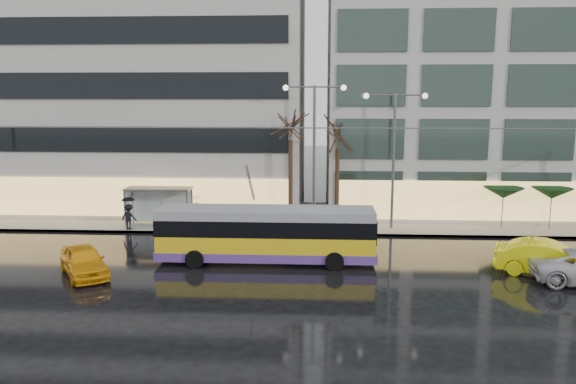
# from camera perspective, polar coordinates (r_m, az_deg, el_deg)

# --- Properties ---
(ground) EXTENTS (140.00, 140.00, 0.00)m
(ground) POSITION_cam_1_polar(r_m,az_deg,el_deg) (26.18, -2.08, -9.30)
(ground) COLOR black
(ground) RESTS_ON ground
(sidewalk) EXTENTS (80.00, 10.00, 0.15)m
(sidewalk) POSITION_cam_1_polar(r_m,az_deg,el_deg) (39.55, 2.65, -2.55)
(sidewalk) COLOR gray
(sidewalk) RESTS_ON ground
(kerb) EXTENTS (80.00, 0.10, 0.15)m
(kerb) POSITION_cam_1_polar(r_m,az_deg,el_deg) (34.74, 2.57, -4.32)
(kerb) COLOR slate
(kerb) RESTS_ON ground
(building_left) EXTENTS (34.00, 14.00, 22.00)m
(building_left) POSITION_cam_1_polar(r_m,az_deg,el_deg) (47.36, -20.07, 12.42)
(building_left) COLOR #AEACA6
(building_left) RESTS_ON sidewalk
(building_right) EXTENTS (32.00, 14.00, 25.00)m
(building_right) POSITION_cam_1_polar(r_m,az_deg,el_deg) (46.88, 24.79, 13.98)
(building_right) COLOR #AEACA6
(building_right) RESTS_ON sidewalk
(trolleybus) EXTENTS (11.16, 4.36, 5.17)m
(trolleybus) POSITION_cam_1_polar(r_m,az_deg,el_deg) (28.99, -2.23, -4.50)
(trolleybus) COLOR gold
(trolleybus) RESTS_ON ground
(catenary) EXTENTS (42.24, 5.12, 7.00)m
(catenary) POSITION_cam_1_polar(r_m,az_deg,el_deg) (32.87, 0.86, 2.30)
(catenary) COLOR #595B60
(catenary) RESTS_ON ground
(bus_shelter) EXTENTS (4.20, 1.60, 2.51)m
(bus_shelter) POSITION_cam_1_polar(r_m,az_deg,el_deg) (37.48, -13.46, -0.58)
(bus_shelter) COLOR #595B60
(bus_shelter) RESTS_ON sidewalk
(street_lamp_near) EXTENTS (3.96, 0.36, 9.03)m
(street_lamp_near) POSITION_cam_1_polar(r_m,az_deg,el_deg) (35.51, 2.67, 5.68)
(street_lamp_near) COLOR #595B60
(street_lamp_near) RESTS_ON sidewalk
(street_lamp_far) EXTENTS (3.96, 0.36, 8.53)m
(street_lamp_far) POSITION_cam_1_polar(r_m,az_deg,el_deg) (35.85, 10.72, 5.11)
(street_lamp_far) COLOR #595B60
(street_lamp_far) RESTS_ON sidewalk
(tree_a) EXTENTS (3.20, 3.20, 8.40)m
(tree_a) POSITION_cam_1_polar(r_m,az_deg,el_deg) (35.69, 0.26, 7.47)
(tree_a) COLOR black
(tree_a) RESTS_ON sidewalk
(tree_b) EXTENTS (3.20, 3.20, 7.70)m
(tree_b) POSITION_cam_1_polar(r_m,az_deg,el_deg) (35.90, 5.09, 6.35)
(tree_b) COLOR black
(tree_b) RESTS_ON sidewalk
(parasol_a) EXTENTS (2.50, 2.50, 2.65)m
(parasol_a) POSITION_cam_1_polar(r_m,az_deg,el_deg) (38.00, 21.04, -0.08)
(parasol_a) COLOR #595B60
(parasol_a) RESTS_ON sidewalk
(parasol_b) EXTENTS (2.50, 2.50, 2.65)m
(parasol_b) POSITION_cam_1_polar(r_m,az_deg,el_deg) (39.03, 25.23, -0.12)
(parasol_b) COLOR #595B60
(parasol_b) RESTS_ON sidewalk
(taxi_a) EXTENTS (3.85, 4.56, 1.47)m
(taxi_a) POSITION_cam_1_polar(r_m,az_deg,el_deg) (28.80, -20.04, -6.58)
(taxi_a) COLOR orange
(taxi_a) RESTS_ON ground
(taxi_b) EXTENTS (5.30, 3.32, 1.65)m
(taxi_b) POSITION_cam_1_polar(r_m,az_deg,el_deg) (29.87, 24.99, -6.15)
(taxi_b) COLOR #FFF70D
(taxi_b) RESTS_ON ground
(pedestrian_a) EXTENTS (1.11, 1.13, 2.19)m
(pedestrian_a) POSITION_cam_1_polar(r_m,az_deg,el_deg) (35.80, -9.28, -1.53)
(pedestrian_a) COLOR black
(pedestrian_a) RESTS_ON sidewalk
(pedestrian_b) EXTENTS (1.05, 0.99, 1.72)m
(pedestrian_b) POSITION_cam_1_polar(r_m,az_deg,el_deg) (37.99, -10.35, -1.78)
(pedestrian_b) COLOR black
(pedestrian_b) RESTS_ON sidewalk
(pedestrian_c) EXTENTS (1.18, 1.01, 2.11)m
(pedestrian_c) POSITION_cam_1_polar(r_m,az_deg,el_deg) (36.79, -15.88, -1.99)
(pedestrian_c) COLOR black
(pedestrian_c) RESTS_ON sidewalk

